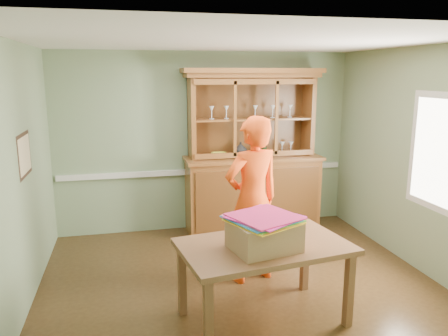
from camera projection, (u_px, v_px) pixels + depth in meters
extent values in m
plane|color=#462F16|center=(239.00, 283.00, 5.05)|extent=(4.50, 4.50, 0.00)
plane|color=white|center=(241.00, 41.00, 4.48)|extent=(4.50, 4.50, 0.00)
plane|color=gray|center=(206.00, 142.00, 6.67)|extent=(4.50, 0.00, 4.50)
plane|color=gray|center=(18.00, 180.00, 4.27)|extent=(0.00, 4.00, 4.00)
plane|color=gray|center=(420.00, 160.00, 5.26)|extent=(0.00, 4.00, 4.00)
plane|color=gray|center=(319.00, 233.00, 2.86)|extent=(4.50, 0.00, 4.50)
cube|color=silver|center=(207.00, 171.00, 6.74)|extent=(4.41, 0.05, 0.08)
cube|color=#311D13|center=(25.00, 155.00, 4.52)|extent=(0.03, 0.60, 0.46)
cube|color=beige|center=(26.00, 155.00, 4.52)|extent=(0.01, 0.52, 0.38)
cube|color=silver|center=(437.00, 152.00, 4.94)|extent=(0.03, 0.96, 1.36)
cube|color=white|center=(437.00, 152.00, 4.94)|extent=(0.01, 0.80, 1.20)
cube|color=brown|center=(252.00, 195.00, 6.69)|extent=(2.00, 0.61, 1.11)
cube|color=brown|center=(253.00, 158.00, 6.56)|extent=(2.06, 0.68, 0.04)
cube|color=#5C2F15|center=(248.00, 116.00, 6.72)|extent=(1.88, 0.04, 1.16)
cube|color=brown|center=(191.00, 119.00, 6.33)|extent=(0.07, 0.42, 1.16)
cube|color=brown|center=(308.00, 116.00, 6.73)|extent=(0.07, 0.42, 1.16)
cube|color=brown|center=(252.00, 75.00, 6.40)|extent=(2.00, 0.49, 0.07)
cube|color=brown|center=(253.00, 71.00, 6.37)|extent=(2.08, 0.53, 0.07)
cube|color=brown|center=(252.00, 119.00, 6.54)|extent=(1.75, 0.37, 0.03)
imported|color=#B2B2B7|center=(241.00, 149.00, 6.60)|extent=(0.20, 0.20, 0.21)
imported|color=#CCD136|center=(219.00, 155.00, 6.54)|extent=(0.24, 0.24, 0.06)
cylinder|color=black|center=(264.00, 147.00, 6.37)|extent=(0.08, 0.08, 0.35)
cube|color=brown|center=(264.00, 246.00, 4.15)|extent=(1.71, 1.17, 0.05)
cube|color=brown|center=(208.00, 320.00, 3.62)|extent=(0.08, 0.08, 0.74)
cube|color=brown|center=(182.00, 280.00, 4.33)|extent=(0.08, 0.08, 0.74)
cube|color=brown|center=(349.00, 290.00, 4.13)|extent=(0.08, 0.08, 0.74)
cube|color=brown|center=(305.00, 258.00, 4.84)|extent=(0.08, 0.08, 0.74)
cube|color=#92714B|center=(264.00, 235.00, 3.99)|extent=(0.66, 0.57, 0.27)
cube|color=yellow|center=(263.00, 221.00, 3.95)|extent=(0.73, 0.73, 0.01)
cube|color=#50CB3B|center=(263.00, 220.00, 3.95)|extent=(0.73, 0.73, 0.01)
cube|color=#2F96DE|center=(263.00, 219.00, 3.95)|extent=(0.73, 0.73, 0.01)
cube|color=pink|center=(263.00, 218.00, 3.95)|extent=(0.73, 0.73, 0.01)
cube|color=#CE1F8C|center=(263.00, 217.00, 3.94)|extent=(0.73, 0.73, 0.01)
cube|color=#C71E5C|center=(263.00, 216.00, 3.94)|extent=(0.73, 0.73, 0.01)
imported|color=#FD4A0F|center=(252.00, 200.00, 4.97)|extent=(0.80, 0.64, 1.93)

